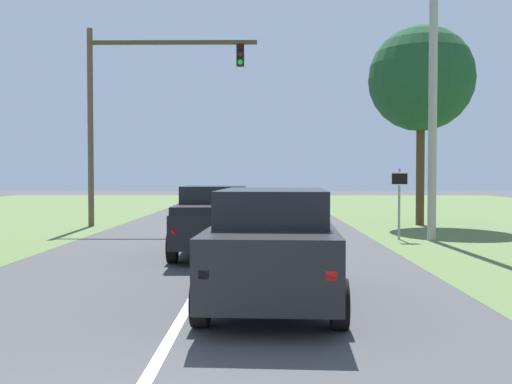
% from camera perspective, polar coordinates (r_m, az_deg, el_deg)
% --- Properties ---
extents(ground_plane, '(120.00, 120.00, 0.00)m').
position_cam_1_polar(ground_plane, '(14.99, -4.10, -6.66)').
color(ground_plane, '#424244').
extents(red_suv_near, '(2.40, 4.75, 1.94)m').
position_cam_1_polar(red_suv_near, '(9.55, 1.73, -5.26)').
color(red_suv_near, black).
rests_on(red_suv_near, ground_plane).
extents(pickup_truck_lead, '(2.26, 5.09, 1.89)m').
position_cam_1_polar(pickup_truck_lead, '(15.46, -4.21, -2.80)').
color(pickup_truck_lead, black).
rests_on(pickup_truck_lead, ground_plane).
extents(traffic_light, '(7.17, 0.40, 8.35)m').
position_cam_1_polar(traffic_light, '(24.59, -12.52, 9.33)').
color(traffic_light, brown).
rests_on(traffic_light, ground_plane).
extents(keep_moving_sign, '(0.60, 0.09, 2.41)m').
position_cam_1_polar(keep_moving_sign, '(19.58, 14.32, -0.20)').
color(keep_moving_sign, gray).
rests_on(keep_moving_sign, ground_plane).
extents(oak_tree_right, '(4.53, 4.53, 8.62)m').
position_cam_1_polar(oak_tree_right, '(25.84, 16.39, 10.90)').
color(oak_tree_right, '#4C351E').
rests_on(oak_tree_right, ground_plane).
extents(utility_pole_right, '(0.28, 0.28, 9.96)m').
position_cam_1_polar(utility_pole_right, '(19.71, 17.49, 9.81)').
color(utility_pole_right, '#9E998E').
rests_on(utility_pole_right, ground_plane).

